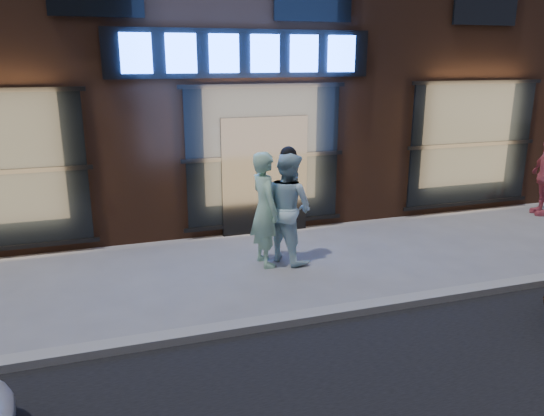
{
  "coord_description": "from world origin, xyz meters",
  "views": [
    {
      "loc": [
        -3.13,
        -6.18,
        3.53
      ],
      "look_at": [
        -0.6,
        1.6,
        1.2
      ],
      "focal_mm": 35.0,
      "sensor_mm": 36.0,
      "label": 1
    }
  ],
  "objects": [
    {
      "name": "man_cap",
      "position": [
        -0.09,
        2.27,
        0.99
      ],
      "size": [
        1.1,
        1.19,
        1.97
      ],
      "primitive_type": "imported",
      "rotation": [
        0.0,
        0.0,
        2.04
      ],
      "color": "silver",
      "rests_on": "ground"
    },
    {
      "name": "curb",
      "position": [
        0.0,
        0.0,
        0.06
      ],
      "size": [
        60.0,
        0.25,
        0.12
      ],
      "primitive_type": "cube",
      "color": "gray",
      "rests_on": "ground"
    },
    {
      "name": "ground",
      "position": [
        0.0,
        0.0,
        0.0
      ],
      "size": [
        90.0,
        90.0,
        0.0
      ],
      "primitive_type": "plane",
      "color": "slate",
      "rests_on": "ground"
    },
    {
      "name": "man_bowtie",
      "position": [
        -0.53,
        2.21,
        1.01
      ],
      "size": [
        0.54,
        0.77,
        2.01
      ],
      "primitive_type": "imported",
      "rotation": [
        0.0,
        0.0,
        1.66
      ],
      "color": "#A7DCB6",
      "rests_on": "ground"
    }
  ]
}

